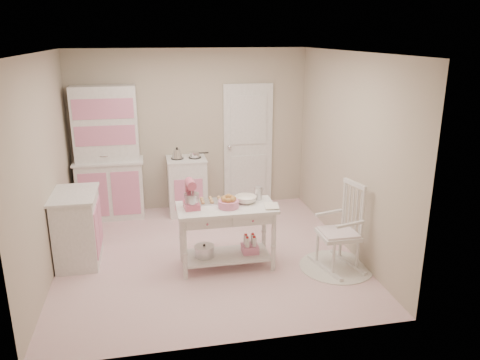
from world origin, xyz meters
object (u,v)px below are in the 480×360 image
stand_mixer (191,195)px  base_cabinet (78,228)px  stove (187,185)px  hutch (108,154)px  bread_basket (229,204)px  rocking_chair (339,227)px  work_table (226,236)px

stand_mixer → base_cabinet: bearing=156.8°
base_cabinet → stove: bearing=43.8°
hutch → bread_basket: size_ratio=8.32×
stand_mixer → bread_basket: bearing=-13.2°
rocking_chair → stand_mixer: 1.84m
base_cabinet → work_table: 1.90m
base_cabinet → bread_basket: base_cabinet is taller
stove → base_cabinet: same height
work_table → bread_basket: size_ratio=4.80×
stove → rocking_chair: size_ratio=0.84×
work_table → hutch: bearing=127.0°
rocking_chair → base_cabinet: bearing=151.4°
bread_basket → base_cabinet: bearing=163.3°
base_cabinet → stand_mixer: (1.41, -0.48, 0.51)m
rocking_chair → bread_basket: 1.38m
work_table → stand_mixer: (-0.42, 0.02, 0.57)m
work_table → rocking_chair: bearing=-13.1°
hutch → stove: bearing=-2.4°
hutch → rocking_chair: size_ratio=1.89×
stove → rocking_chair: (1.66, -2.27, 0.09)m
stove → work_table: stove is taller
base_cabinet → rocking_chair: (3.17, -0.82, 0.09)m
hutch → work_table: bearing=-53.0°
rocking_chair → work_table: bearing=152.7°
stand_mixer → bread_basket: (0.44, -0.07, -0.12)m
base_cabinet → rocking_chair: rocking_chair is taller
rocking_chair → bread_basket: (-1.32, 0.26, 0.30)m
work_table → bread_basket: bearing=-68.2°
base_cabinet → rocking_chair: bearing=-14.4°
hutch → rocking_chair: bearing=-39.1°
rocking_chair → hutch: bearing=126.7°
hutch → stand_mixer: size_ratio=6.12×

